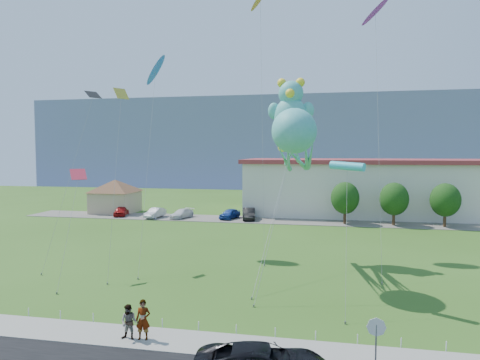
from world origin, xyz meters
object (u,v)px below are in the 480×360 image
stop_sign (376,332)px  octopus_kite (295,142)px  pavilion (115,193)px  warehouse (456,188)px  parked_car_red (121,211)px  pedestrian_left (143,320)px  parked_car_silver (155,213)px  parked_car_black (249,214)px  pedestrian_right (129,322)px  parked_car_blue (230,214)px  teddy_bear_kite (291,113)px  parked_car_white (182,214)px

stop_sign → octopus_kite: 15.96m
pavilion → warehouse: warehouse is taller
parked_car_red → pedestrian_left: bearing=-76.0°
parked_car_silver → parked_car_black: (13.20, 1.04, 0.09)m
pedestrian_right → octopus_kite: (7.26, 11.95, 9.07)m
parked_car_black → octopus_kite: octopus_kite is taller
pavilion → pedestrian_right: pavilion is taller
parked_car_blue → stop_sign: bearing=-53.5°
parked_car_red → parked_car_black: bearing=-13.3°
parked_car_silver → teddy_bear_kite: size_ratio=0.26×
pavilion → pedestrian_right: bearing=-61.9°
pedestrian_right → parked_car_red: bearing=119.7°
parked_car_red → teddy_bear_kite: bearing=-51.2°
parked_car_silver → parked_car_blue: size_ratio=1.01×
pavilion → teddy_bear_kite: 37.71m
pedestrian_right → parked_car_black: bearing=93.7°
parked_car_red → octopus_kite: octopus_kite is taller
pavilion → stop_sign: bearing=-51.6°
octopus_kite → teddy_bear_kite: (-0.82, 6.34, 2.62)m
pedestrian_left → parked_car_black: 38.09m
pavilion → octopus_kite: 41.90m
parked_car_white → pedestrian_left: bearing=-57.6°
warehouse → parked_car_red: size_ratio=14.96×
pedestrian_left → pavilion: bearing=111.2°
octopus_kite → warehouse: bearing=59.5°
pavilion → parked_car_silver: size_ratio=2.25×
teddy_bear_kite → parked_car_red: bearing=142.7°
parked_car_silver → parked_car_white: parked_car_silver is taller
parked_car_silver → octopus_kite: bearing=-43.3°
pedestrian_left → octopus_kite: (6.57, 11.81, 8.95)m
pavilion → octopus_kite: size_ratio=0.75×
stop_sign → parked_car_black: bearing=107.3°
parked_car_red → parked_car_white: parked_car_red is taller
warehouse → pedestrian_left: (-27.33, -46.98, -3.04)m
parked_car_blue → octopus_kite: bearing=-52.2°
teddy_bear_kite → warehouse: bearing=53.2°
parked_car_red → teddy_bear_kite: 34.63m
pedestrian_left → pedestrian_right: pedestrian_left is taller
parked_car_silver → parked_car_white: 3.78m
stop_sign → pedestrian_right: stop_sign is taller
pedestrian_left → pedestrian_right: (-0.68, -0.14, -0.12)m
parked_car_red → parked_car_silver: parked_car_red is taller
warehouse → parked_car_black: bearing=-162.8°
stop_sign → parked_car_blue: bearing=110.8°
parked_car_white → parked_car_blue: bearing=21.9°
pedestrian_right → teddy_bear_kite: (6.43, 18.29, 11.69)m
pavilion → pedestrian_left: (22.67, -40.98, -1.94)m
parked_car_silver → parked_car_blue: parked_car_blue is taller
pedestrian_right → octopus_kite: size_ratio=0.14×
teddy_bear_kite → octopus_kite: bearing=-82.6°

